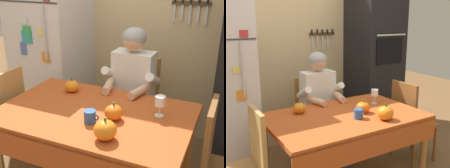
{
  "view_description": "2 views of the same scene",
  "coord_description": "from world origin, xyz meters",
  "views": [
    {
      "loc": [
        0.89,
        -1.57,
        1.7
      ],
      "look_at": [
        0.06,
        0.28,
        0.9
      ],
      "focal_mm": 46.86,
      "sensor_mm": 36.0,
      "label": 1
    },
    {
      "loc": [
        -1.31,
        -1.92,
        1.6
      ],
      "look_at": [
        0.04,
        0.27,
        0.99
      ],
      "focal_mm": 44.51,
      "sensor_mm": 36.0,
      "label": 2
    }
  ],
  "objects": [
    {
      "name": "seated_person",
      "position": [
        0.06,
        0.68,
        0.74
      ],
      "size": [
        0.47,
        0.55,
        1.25
      ],
      "color": "#38384C",
      "rests_on": "ground"
    },
    {
      "name": "back_wall_assembly",
      "position": [
        0.05,
        1.35,
        1.3
      ],
      "size": [
        3.7,
        0.13,
        2.6
      ],
      "color": "#D1B784",
      "rests_on": "ground"
    },
    {
      "name": "chair_right_side",
      "position": [
        0.9,
        0.15,
        0.51
      ],
      "size": [
        0.4,
        0.4,
        0.93
      ],
      "color": "brown",
      "rests_on": "ground"
    },
    {
      "name": "wall_oven",
      "position": [
        1.05,
        1.0,
        1.05
      ],
      "size": [
        0.6,
        0.64,
        2.1
      ],
      "color": "black",
      "rests_on": "ground"
    },
    {
      "name": "dining_table",
      "position": [
        0.0,
        0.08,
        0.66
      ],
      "size": [
        1.4,
        0.9,
        0.74
      ],
      "color": "#9E6B33",
      "rests_on": "ground"
    },
    {
      "name": "pumpkin_small",
      "position": [
        0.17,
        0.05,
        0.79
      ],
      "size": [
        0.13,
        0.13,
        0.13
      ],
      "color": "orange",
      "rests_on": "dining_table"
    },
    {
      "name": "pumpkin_large",
      "position": [
        -0.34,
        0.35,
        0.79
      ],
      "size": [
        0.12,
        0.12,
        0.12
      ],
      "color": "orange",
      "rests_on": "dining_table"
    },
    {
      "name": "chair_behind_person",
      "position": [
        0.06,
        0.87,
        0.51
      ],
      "size": [
        0.4,
        0.4,
        0.93
      ],
      "color": "#9E6B33",
      "rests_on": "ground"
    },
    {
      "name": "coffee_mug",
      "position": [
        0.05,
        -0.05,
        0.78
      ],
      "size": [
        0.11,
        0.08,
        0.09
      ],
      "color": "#2D569E",
      "rests_on": "dining_table"
    },
    {
      "name": "chair_left_side",
      "position": [
        -0.9,
        0.1,
        0.51
      ],
      "size": [
        0.4,
        0.4,
        0.93
      ],
      "color": "tan",
      "rests_on": "ground"
    },
    {
      "name": "pumpkin_medium",
      "position": [
        0.23,
        -0.2,
        0.8
      ],
      "size": [
        0.14,
        0.14,
        0.15
      ],
      "color": "orange",
      "rests_on": "dining_table"
    },
    {
      "name": "wine_glass",
      "position": [
        0.45,
        0.23,
        0.85
      ],
      "size": [
        0.07,
        0.07,
        0.15
      ],
      "color": "white",
      "rests_on": "dining_table"
    }
  ]
}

